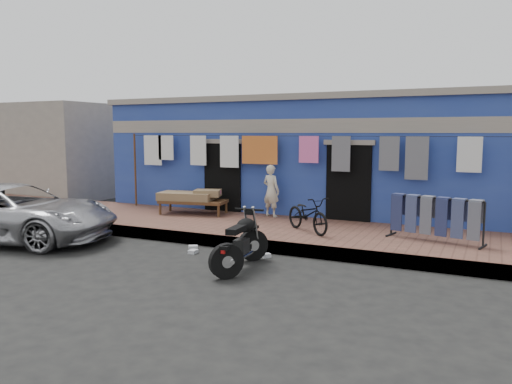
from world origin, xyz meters
name	(u,v)px	position (x,y,z in m)	size (l,w,h in m)	color
ground	(207,269)	(0.00, 0.00, 0.00)	(80.00, 80.00, 0.00)	black
sidewalk	(275,232)	(0.00, 3.00, 0.12)	(28.00, 3.00, 0.25)	brown
curb	(246,244)	(0.00, 1.55, 0.12)	(28.00, 0.10, 0.25)	gray
building	(329,156)	(0.00, 6.99, 1.69)	(12.20, 5.20, 3.36)	navy
neighbor_left	(59,150)	(-11.00, 7.00, 1.70)	(6.00, 5.00, 3.40)	#9E9384
clothesline	(281,155)	(-0.38, 4.25, 1.82)	(10.06, 0.06, 2.10)	brown
car	(12,212)	(-5.04, 0.10, 0.65)	(2.11, 4.65, 1.31)	#B1B1B6
seated_person	(271,191)	(-0.63, 4.20, 0.91)	(0.48, 0.32, 1.32)	beige
bicycle	(308,210)	(0.89, 2.72, 0.73)	(0.52, 1.47, 0.95)	black
motorcycle	(240,241)	(0.53, 0.26, 0.51)	(0.70, 1.61, 1.01)	black
charpoy	(193,202)	(-2.65, 3.70, 0.56)	(1.96, 1.21, 0.61)	brown
jeans_rack	(435,218)	(3.47, 2.93, 0.71)	(1.95, 0.82, 0.92)	black
litter_a	(193,247)	(-1.02, 1.15, 0.04)	(0.18, 0.14, 0.08)	silver
litter_b	(266,255)	(0.60, 1.20, 0.04)	(0.15, 0.12, 0.08)	silver
litter_c	(193,252)	(-0.84, 0.87, 0.04)	(0.18, 0.14, 0.07)	silver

